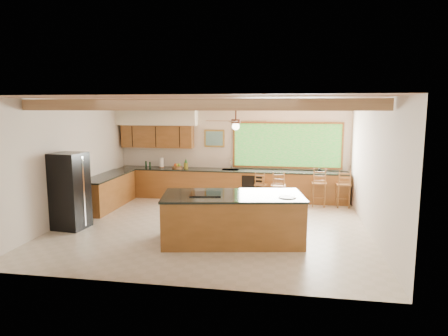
# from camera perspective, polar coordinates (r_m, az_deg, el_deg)

# --- Properties ---
(ground) EXTENTS (7.20, 7.20, 0.00)m
(ground) POSITION_cam_1_polar(r_m,az_deg,el_deg) (9.62, -1.77, -8.33)
(ground) COLOR beige
(ground) RESTS_ON ground
(room_shell) EXTENTS (7.27, 6.54, 3.02)m
(room_shell) POSITION_cam_1_polar(r_m,az_deg,el_deg) (9.89, -2.05, 5.19)
(room_shell) COLOR beige
(room_shell) RESTS_ON ground
(counter_run) EXTENTS (7.12, 3.10, 1.24)m
(counter_run) POSITION_cam_1_polar(r_m,az_deg,el_deg) (12.07, -3.25, -2.56)
(counter_run) COLOR brown
(counter_run) RESTS_ON ground
(island) EXTENTS (3.10, 1.85, 1.03)m
(island) POSITION_cam_1_polar(r_m,az_deg,el_deg) (8.45, 1.26, -7.15)
(island) COLOR brown
(island) RESTS_ON ground
(refrigerator) EXTENTS (0.76, 0.74, 1.78)m
(refrigerator) POSITION_cam_1_polar(r_m,az_deg,el_deg) (9.94, -21.15, -3.07)
(refrigerator) COLOR black
(refrigerator) RESTS_ON ground
(bar_stool_a) EXTENTS (0.42, 0.42, 0.95)m
(bar_stool_a) POSITION_cam_1_polar(r_m,az_deg,el_deg) (11.67, 5.34, -2.49)
(bar_stool_a) COLOR brown
(bar_stool_a) RESTS_ON ground
(bar_stool_b) EXTENTS (0.38, 0.38, 1.06)m
(bar_stool_b) POSITION_cam_1_polar(r_m,az_deg,el_deg) (11.24, 7.78, -2.63)
(bar_stool_b) COLOR brown
(bar_stool_b) RESTS_ON ground
(bar_stool_c) EXTENTS (0.40, 0.40, 1.12)m
(bar_stool_c) POSITION_cam_1_polar(r_m,az_deg,el_deg) (11.64, 13.41, -2.21)
(bar_stool_c) COLOR brown
(bar_stool_c) RESTS_ON ground
(bar_stool_d) EXTENTS (0.43, 0.43, 1.09)m
(bar_stool_d) POSITION_cam_1_polar(r_m,az_deg,el_deg) (11.71, 16.68, -2.36)
(bar_stool_d) COLOR brown
(bar_stool_d) RESTS_ON ground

